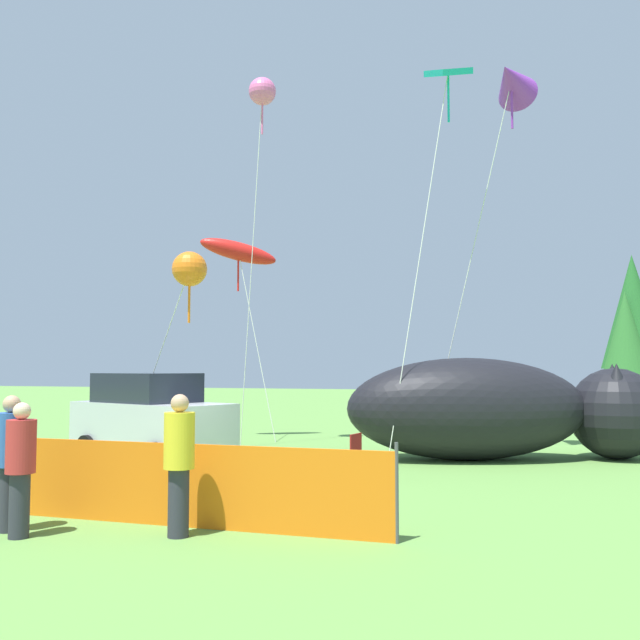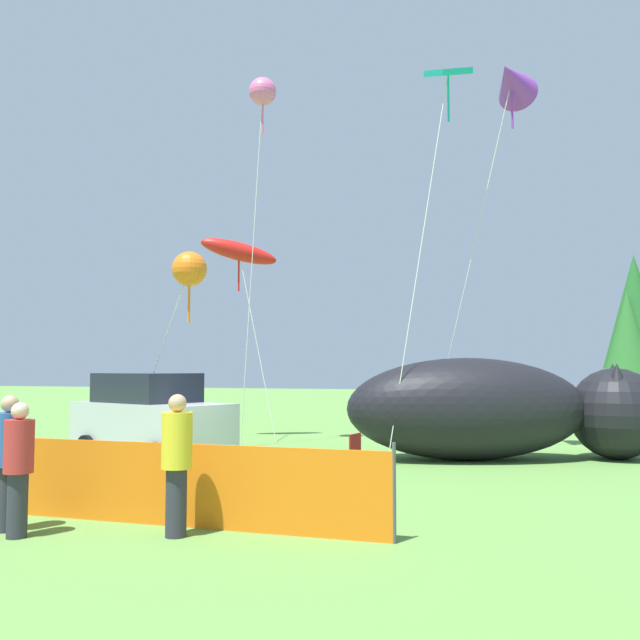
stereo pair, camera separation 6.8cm
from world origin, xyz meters
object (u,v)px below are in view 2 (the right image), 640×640
spectator_in_green_shirt (177,459)px  kite_pink_octopus (263,93)px  spectator_in_grey_shirt (8,457)px  kite_orange_flower (189,270)px  kite_purple_delta (511,81)px  parked_car (151,419)px  kite_red_lizard (239,252)px  folding_chair (348,453)px  inflatable_cat (498,413)px  spectator_in_blue_shirt (19,463)px  kite_teal_diamond (447,80)px

spectator_in_green_shirt → kite_pink_octopus: (-3.12, 10.57, 9.38)m
spectator_in_grey_shirt → kite_orange_flower: bearing=98.0°
kite_purple_delta → parked_car: bearing=-154.0°
spectator_in_green_shirt → kite_red_lizard: 14.18m
kite_purple_delta → folding_chair: bearing=-122.4°
kite_purple_delta → inflatable_cat: bearing=-114.3°
spectator_in_green_shirt → folding_chair: bearing=80.7°
folding_chair → spectator_in_grey_shirt: size_ratio=0.49×
parked_car → inflatable_cat: (7.87, 3.11, 0.11)m
spectator_in_grey_shirt → inflatable_cat: bearing=58.8°
parked_car → kite_pink_octopus: size_ratio=0.41×
parked_car → kite_pink_octopus: bearing=96.1°
parked_car → spectator_in_green_shirt: bearing=-35.4°
spectator_in_blue_shirt → kite_red_lizard: bearing=101.6°
kite_purple_delta → kite_pink_octopus: bearing=179.0°
spectator_in_blue_shirt → kite_orange_flower: kite_orange_flower is taller
spectator_in_blue_shirt → kite_teal_diamond: size_ratio=0.18×
kite_red_lizard → spectator_in_green_shirt: bearing=-69.4°
spectator_in_green_shirt → kite_teal_diamond: bearing=74.7°
folding_chair → kite_purple_delta: size_ratio=0.09×
parked_car → spectator_in_blue_shirt: size_ratio=2.50×
inflatable_cat → kite_teal_diamond: bearing=176.0°
kite_orange_flower → kite_purple_delta: 9.86m
kite_red_lizard → inflatable_cat: bearing=-19.3°
parked_car → kite_pink_octopus: (1.12, 4.17, 9.38)m
kite_red_lizard → kite_pink_octopus: 5.02m
kite_orange_flower → kite_red_lizard: kite_red_lizard is taller
spectator_in_grey_shirt → kite_teal_diamond: bearing=63.0°
spectator_in_grey_shirt → kite_teal_diamond: 13.78m
spectator_in_green_shirt → kite_pink_octopus: size_ratio=0.17×
spectator_in_grey_shirt → kite_red_lizard: (-2.28, 12.84, 5.00)m
spectator_in_blue_shirt → kite_teal_diamond: (4.51, 9.89, 8.60)m
spectator_in_blue_shirt → kite_red_lizard: 14.30m
folding_chair → spectator_in_blue_shirt: bearing=74.3°
inflatable_cat → kite_purple_delta: size_ratio=0.74×
spectator_in_blue_shirt → kite_red_lizard: kite_red_lizard is taller
spectator_in_blue_shirt → folding_chair: bearing=64.8°
kite_red_lizard → kite_teal_diamond: (7.19, -3.23, 3.56)m
spectator_in_blue_shirt → kite_purple_delta: bearing=61.5°
inflatable_cat → kite_orange_flower: bearing=-177.4°
kite_purple_delta → kite_red_lizard: bearing=167.2°
inflatable_cat → spectator_in_blue_shirt: bearing=-138.6°
parked_car → kite_teal_diamond: (6.75, 2.80, 8.54)m
inflatable_cat → spectator_in_blue_shirt: size_ratio=4.38×
kite_orange_flower → kite_red_lizard: size_ratio=0.76×
folding_chair → kite_teal_diamond: 9.93m
inflatable_cat → spectator_in_blue_shirt: (-5.63, -10.20, -0.18)m
folding_chair → inflatable_cat: 4.92m
spectator_in_blue_shirt → spectator_in_green_shirt: bearing=18.9°
folding_chair → inflatable_cat: (2.73, 4.04, 0.64)m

